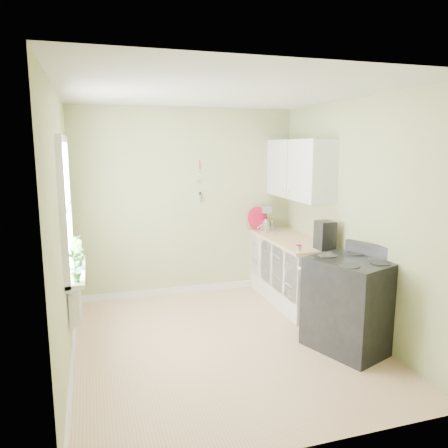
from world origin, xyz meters
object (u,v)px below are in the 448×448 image
object	(u,v)px
stove	(351,303)
kettle	(266,226)
coffee_maker	(325,236)
stand_mixer	(267,218)

from	to	relation	value
stove	kettle	size ratio (longest dim) A/B	5.72
kettle	coffee_maker	size ratio (longest dim) A/B	0.56
stand_mixer	kettle	bearing A→B (deg)	-114.99
stove	stand_mixer	world-z (taller)	stand_mixer
stove	stand_mixer	xyz separation A→B (m)	(-0.05, 2.24, 0.58)
stand_mixer	coffee_maker	size ratio (longest dim) A/B	1.15
kettle	coffee_maker	distance (m)	1.23
kettle	stand_mixer	bearing A→B (deg)	65.01
stove	kettle	distance (m)	2.06
stove	coffee_maker	xyz separation A→B (m)	(0.12, 0.80, 0.57)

